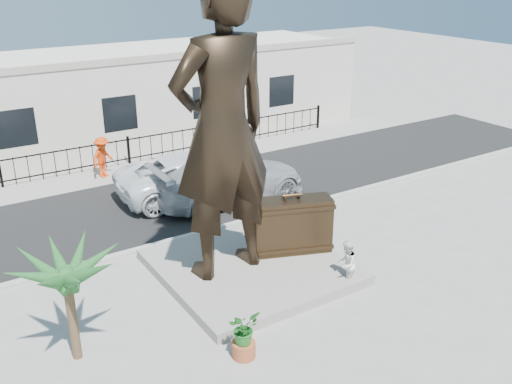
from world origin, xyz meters
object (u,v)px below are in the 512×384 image
suitcase (291,225)px  car_white (195,175)px  statue (222,130)px  tourist (346,264)px

suitcase → car_white: bearing=111.7°
statue → suitcase: size_ratio=3.42×
car_white → statue: bearing=164.6°
suitcase → tourist: suitcase is taller
statue → suitcase: statue is taller
statue → car_white: statue is taller
suitcase → statue: bearing=-163.3°
statue → car_white: 7.45m
suitcase → tourist: size_ratio=1.75×
car_white → suitcase: bearing=-175.2°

